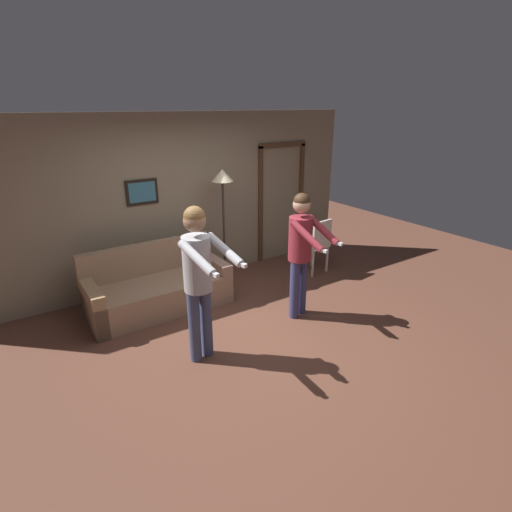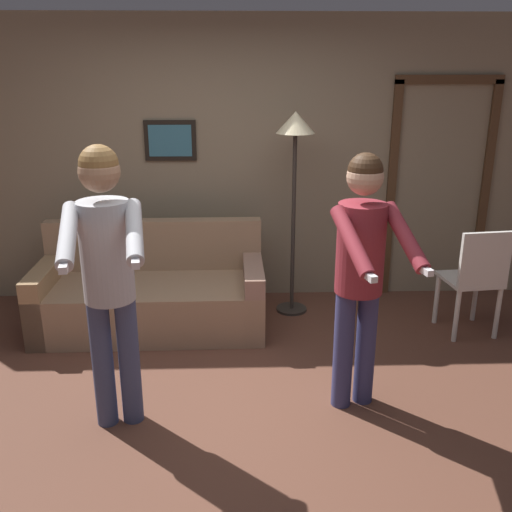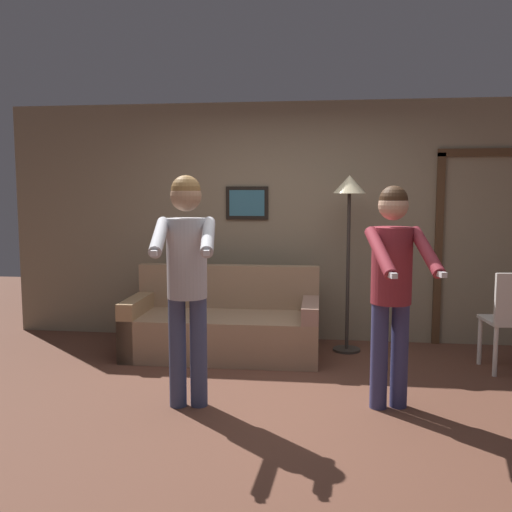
{
  "view_description": "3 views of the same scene",
  "coord_description": "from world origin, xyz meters",
  "px_view_note": "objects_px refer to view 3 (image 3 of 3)",
  "views": [
    {
      "loc": [
        -2.26,
        -3.62,
        2.7
      ],
      "look_at": [
        0.07,
        -0.08,
        1.08
      ],
      "focal_mm": 28.0,
      "sensor_mm": 36.0,
      "label": 1
    },
    {
      "loc": [
        0.11,
        -3.23,
        2.17
      ],
      "look_at": [
        0.22,
        0.06,
        1.06
      ],
      "focal_mm": 40.0,
      "sensor_mm": 36.0,
      "label": 2
    },
    {
      "loc": [
        0.39,
        -4.2,
        1.64
      ],
      "look_at": [
        -0.13,
        -0.09,
        1.17
      ],
      "focal_mm": 40.0,
      "sensor_mm": 36.0,
      "label": 3
    }
  ],
  "objects_px": {
    "couch": "(224,327)",
    "person_standing_right": "(392,276)",
    "torchiere_lamp": "(349,206)",
    "person_standing_left": "(187,268)"
  },
  "relations": [
    {
      "from": "person_standing_left",
      "to": "person_standing_right",
      "type": "height_order",
      "value": "person_standing_left"
    },
    {
      "from": "couch",
      "to": "person_standing_right",
      "type": "bearing_deg",
      "value": -39.82
    },
    {
      "from": "couch",
      "to": "person_standing_left",
      "type": "height_order",
      "value": "person_standing_left"
    },
    {
      "from": "torchiere_lamp",
      "to": "person_standing_left",
      "type": "bearing_deg",
      "value": -126.12
    },
    {
      "from": "torchiere_lamp",
      "to": "person_standing_left",
      "type": "distance_m",
      "value": 2.16
    },
    {
      "from": "torchiere_lamp",
      "to": "person_standing_left",
      "type": "xyz_separation_m",
      "value": [
        -1.25,
        -1.71,
        -0.42
      ]
    },
    {
      "from": "person_standing_left",
      "to": "person_standing_right",
      "type": "xyz_separation_m",
      "value": [
        1.52,
        0.17,
        -0.06
      ]
    },
    {
      "from": "couch",
      "to": "person_standing_right",
      "type": "distance_m",
      "value": 2.09
    },
    {
      "from": "person_standing_right",
      "to": "person_standing_left",
      "type": "bearing_deg",
      "value": -173.75
    },
    {
      "from": "couch",
      "to": "torchiere_lamp",
      "type": "bearing_deg",
      "value": 13.1
    }
  ]
}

